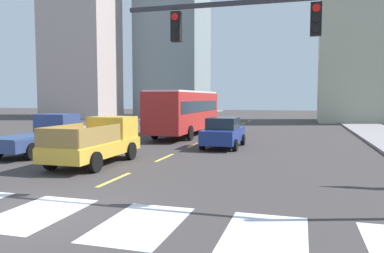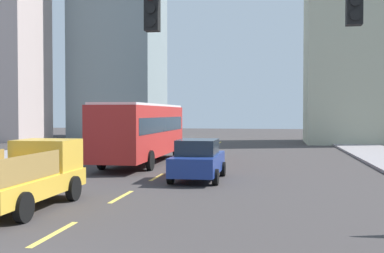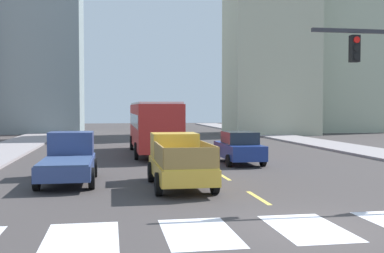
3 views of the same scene
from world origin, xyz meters
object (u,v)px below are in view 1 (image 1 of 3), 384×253
Objects in this scene: pickup_stakebed at (99,141)px; traffic_signal_gantry at (365,42)px; pickup_dark at (43,135)px; sedan_near_right at (223,132)px; city_bus at (185,110)px.

traffic_signal_gantry reaches higher than pickup_stakebed.
pickup_stakebed is at bearing -22.61° from pickup_dark.
traffic_signal_gantry reaches higher than sedan_near_right.
traffic_signal_gantry is (14.19, -5.98, 3.30)m from pickup_dark.
traffic_signal_gantry reaches higher than pickup_dark.
pickup_stakebed is at bearing -121.71° from sedan_near_right.
pickup_stakebed reaches higher than sedan_near_right.
pickup_dark is 0.48× the size of city_bus.
pickup_dark reaches higher than sedan_near_right.
pickup_dark is 15.75m from traffic_signal_gantry.
sedan_near_right is 0.46× the size of traffic_signal_gantry.
sedan_near_right is at bearing -55.28° from city_bus.
traffic_signal_gantry is (5.74, -10.69, 3.36)m from sedan_near_right.
traffic_signal_gantry is at bearing -25.12° from pickup_stakebed.
sedan_near_right is (4.20, 6.51, -0.08)m from pickup_stakebed.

